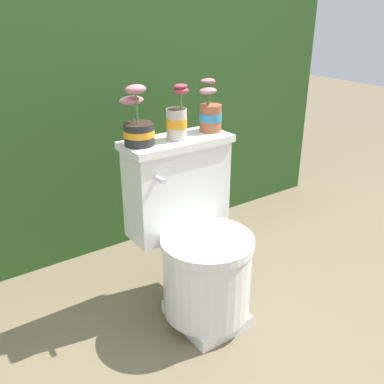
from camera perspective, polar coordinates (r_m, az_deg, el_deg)
ground_plane at (r=1.94m, az=1.96°, el=-17.66°), size 12.00×12.00×0.00m
hedge_backdrop at (r=2.54m, az=-14.28°, el=12.19°), size 3.03×0.64×1.60m
toilet at (r=1.83m, az=0.46°, el=-6.74°), size 0.46×0.51×0.78m
potted_plant_left at (r=1.66m, az=-7.21°, el=8.68°), size 0.12×0.12×0.23m
potted_plant_midleft at (r=1.72m, az=-2.01°, el=9.63°), size 0.09×0.08×0.22m
potted_plant_middle at (r=1.84m, az=2.44°, el=10.52°), size 0.11×0.10×0.22m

